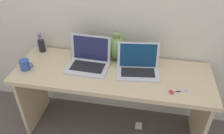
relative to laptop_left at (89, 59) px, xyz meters
The scene contains 10 objects.
ground_plane 0.82m from the laptop_left, 16.86° to the right, with size 6.00×6.00×0.00m, color #564C47.
back_wall 0.53m from the laptop_left, 50.42° to the left, with size 4.40×0.04×2.40m, color beige.
desk 0.31m from the laptop_left, 16.86° to the right, with size 1.70×0.58×0.72m.
laptop_left is the anchor object (origin of this frame).
laptop_right 0.43m from the laptop_left, ahead, with size 0.38×0.28×0.24m.
green_vase 0.28m from the laptop_left, 36.88° to the left, with size 0.19×0.19×0.25m.
coffee_mug 0.55m from the laptop_left, 162.88° to the right, with size 0.12×0.08×0.09m.
pen_cup 0.54m from the laptop_left, 164.06° to the left, with size 0.06×0.06×0.19m.
scissors 0.78m from the laptop_left, 17.79° to the right, with size 0.15×0.09×0.01m.
power_brick 0.92m from the laptop_left, ahead, with size 0.07×0.07×0.03m, color white.
Camera 1 is at (0.28, -1.52, 1.87)m, focal length 35.99 mm.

